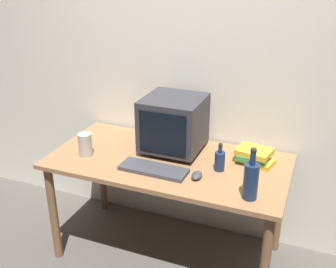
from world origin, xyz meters
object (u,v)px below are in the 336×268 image
bottle_short (220,160)px  book_stack (254,156)px  computer_mouse (197,175)px  keyboard (154,169)px  bottle_tall (251,180)px  metal_canister (85,145)px  crt_monitor (174,123)px

bottle_short → book_stack: bearing=44.5°
computer_mouse → bottle_short: size_ratio=0.55×
keyboard → bottle_tall: bearing=-6.6°
metal_canister → book_stack: bearing=15.9°
keyboard → book_stack: bearing=32.8°
crt_monitor → keyboard: bearing=-91.3°
crt_monitor → bottle_short: crt_monitor is taller
computer_mouse → book_stack: book_stack is taller
metal_canister → bottle_tall: bearing=-6.2°
crt_monitor → bottle_short: (0.36, -0.16, -0.13)m
computer_mouse → book_stack: bearing=47.4°
keyboard → computer_mouse: (0.27, 0.02, 0.01)m
book_stack → metal_canister: (-1.05, -0.30, 0.03)m
crt_monitor → computer_mouse: crt_monitor is taller
computer_mouse → bottle_short: bottle_short is taller
crt_monitor → keyboard: (-0.01, -0.32, -0.18)m
bottle_short → metal_canister: bearing=-171.9°
keyboard → computer_mouse: computer_mouse is taller
keyboard → book_stack: book_stack is taller
crt_monitor → metal_canister: crt_monitor is taller
bottle_short → metal_canister: size_ratio=1.22×
crt_monitor → bottle_tall: (0.59, -0.40, -0.08)m
book_stack → metal_canister: bearing=-164.1°
book_stack → bottle_short: bearing=-135.5°
computer_mouse → bottle_tall: 0.36m
metal_canister → keyboard: bearing=-4.2°
keyboard → metal_canister: (-0.50, 0.04, 0.06)m
keyboard → bottle_tall: 0.62m
computer_mouse → crt_monitor: bearing=129.1°
crt_monitor → bottle_short: bearing=-23.8°
bottle_tall → metal_canister: size_ratio=2.02×
bottle_tall → bottle_short: size_ratio=1.66×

